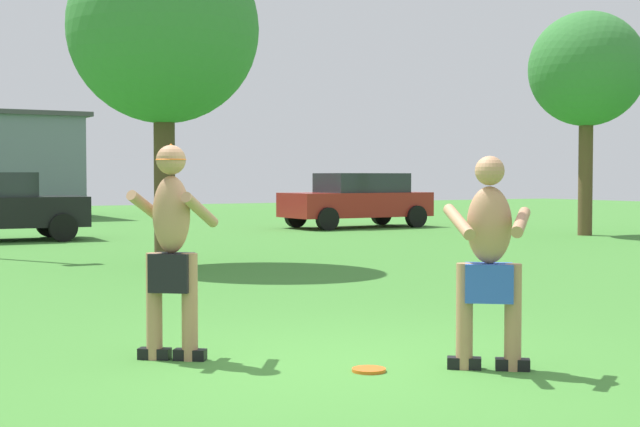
{
  "coord_description": "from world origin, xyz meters",
  "views": [
    {
      "loc": [
        -3.67,
        -6.14,
        1.49
      ],
      "look_at": [
        -0.06,
        0.21,
        1.19
      ],
      "focal_mm": 51.64,
      "sensor_mm": 36.0,
      "label": 1
    }
  ],
  "objects_px": {
    "player_in_blue": "(489,258)",
    "tree_behind_players": "(163,30)",
    "frisbee": "(369,370)",
    "car_red_mid_lot": "(357,199)",
    "player_with_cap": "(172,241)",
    "tree_near_building": "(587,71)"
  },
  "relations": [
    {
      "from": "player_in_blue",
      "to": "tree_behind_players",
      "type": "height_order",
      "value": "tree_behind_players"
    },
    {
      "from": "player_with_cap",
      "to": "car_red_mid_lot",
      "type": "xyz_separation_m",
      "value": [
        11.56,
        15.68,
        -0.14
      ]
    },
    {
      "from": "frisbee",
      "to": "tree_near_building",
      "type": "bearing_deg",
      "value": 39.08
    },
    {
      "from": "car_red_mid_lot",
      "to": "tree_behind_players",
      "type": "bearing_deg",
      "value": -137.61
    },
    {
      "from": "frisbee",
      "to": "car_red_mid_lot",
      "type": "xyz_separation_m",
      "value": [
        10.42,
        16.86,
        0.81
      ]
    },
    {
      "from": "frisbee",
      "to": "player_in_blue",
      "type": "bearing_deg",
      "value": -25.56
    },
    {
      "from": "player_with_cap",
      "to": "tree_behind_players",
      "type": "relative_size",
      "value": 0.32
    },
    {
      "from": "tree_behind_players",
      "to": "tree_near_building",
      "type": "height_order",
      "value": "tree_near_building"
    },
    {
      "from": "player_in_blue",
      "to": "tree_near_building",
      "type": "bearing_deg",
      "value": 41.89
    },
    {
      "from": "tree_near_building",
      "to": "car_red_mid_lot",
      "type": "bearing_deg",
      "value": 117.9
    },
    {
      "from": "car_red_mid_lot",
      "to": "tree_behind_players",
      "type": "height_order",
      "value": "tree_behind_players"
    },
    {
      "from": "player_with_cap",
      "to": "player_in_blue",
      "type": "height_order",
      "value": "player_with_cap"
    },
    {
      "from": "player_in_blue",
      "to": "tree_behind_players",
      "type": "xyz_separation_m",
      "value": [
        0.74,
        9.19,
        3.05
      ]
    },
    {
      "from": "tree_behind_players",
      "to": "tree_near_building",
      "type": "distance_m",
      "value": 12.16
    },
    {
      "from": "tree_near_building",
      "to": "player_with_cap",
      "type": "bearing_deg",
      "value": -146.23
    },
    {
      "from": "player_with_cap",
      "to": "tree_behind_players",
      "type": "height_order",
      "value": "tree_behind_players"
    },
    {
      "from": "car_red_mid_lot",
      "to": "tree_behind_players",
      "type": "distance_m",
      "value": 12.37
    },
    {
      "from": "player_with_cap",
      "to": "tree_near_building",
      "type": "relative_size",
      "value": 0.31
    },
    {
      "from": "player_with_cap",
      "to": "car_red_mid_lot",
      "type": "bearing_deg",
      "value": 53.61
    },
    {
      "from": "player_with_cap",
      "to": "tree_near_building",
      "type": "distance_m",
      "value": 17.93
    },
    {
      "from": "player_in_blue",
      "to": "frisbee",
      "type": "height_order",
      "value": "player_in_blue"
    },
    {
      "from": "player_with_cap",
      "to": "frisbee",
      "type": "height_order",
      "value": "player_with_cap"
    }
  ]
}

